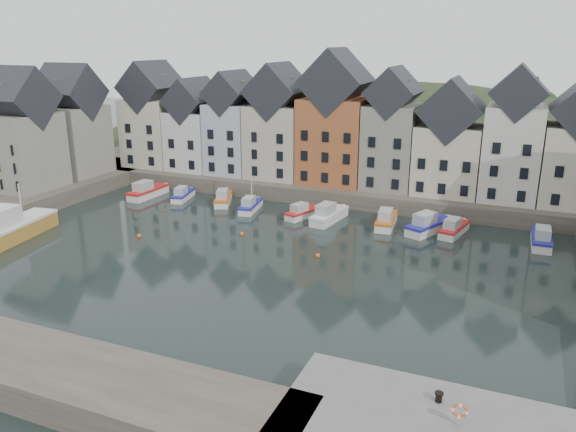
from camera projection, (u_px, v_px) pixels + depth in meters
The scene contains 19 objects.
ground at pixel (241, 266), 53.47m from camera, with size 260.00×260.00×0.00m, color black.
far_quay at pixel (338, 185), 79.58m from camera, with size 90.00×16.00×2.00m, color #483F37.
hillside at pixel (377, 250), 108.11m from camera, with size 153.60×70.40×64.00m.
far_terrace at pixel (358, 133), 74.28m from camera, with size 72.37×8.16×17.78m.
left_terrace at pixel (49, 131), 75.99m from camera, with size 7.65×17.00×15.69m.
mooring_buoys at pixel (230, 242), 59.59m from camera, with size 20.50×5.50×0.50m.
boat_a at pixel (147, 192), 76.85m from camera, with size 2.42×6.89×2.61m.
boat_b at pixel (183, 195), 75.82m from camera, with size 2.80×5.60×2.06m.
boat_c at pixel (223, 199), 73.86m from camera, with size 3.93×6.12×2.26m.
boat_d at pixel (250, 205), 70.73m from camera, with size 2.64×5.80×10.68m.
boat_e at pixel (303, 213), 68.04m from camera, with size 3.36×5.61×2.06m.
boat_f at pixel (328, 215), 66.52m from camera, with size 2.94×6.95×2.59m.
boat_g at pixel (386, 220), 64.81m from camera, with size 2.58×6.46×2.42m.
boat_h at pixel (428, 226), 62.72m from camera, with size 4.67×7.19×2.65m.
boat_i at pixel (454, 229), 61.97m from camera, with size 2.91×6.07×2.24m.
boat_j at pixel (541, 239), 58.67m from camera, with size 2.10×6.35×2.42m.
large_vessel at pixel (8, 229), 59.68m from camera, with size 4.81×11.94×6.04m.
mooring_bollard at pixel (439, 397), 30.03m from camera, with size 0.48×0.48×0.56m.
life_ring_post at pixel (460, 411), 27.97m from camera, with size 0.80×0.17×1.30m.
Camera 1 is at (23.35, -44.00, 20.50)m, focal length 35.00 mm.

